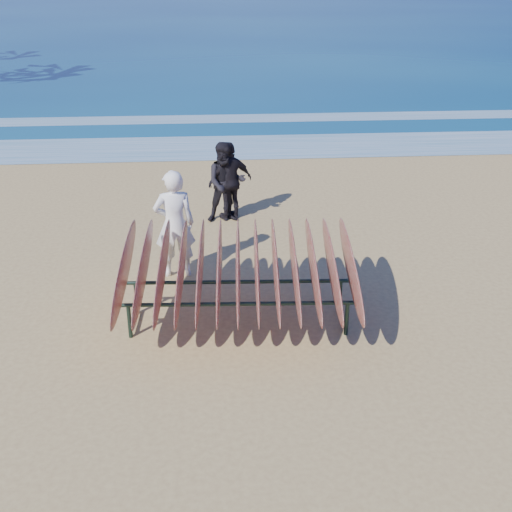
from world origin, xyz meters
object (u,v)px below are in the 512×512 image
object	(u,v)px
person_white	(174,224)
person_dark_b	(230,181)
surfboard_rack	(238,270)
person_dark_a	(226,183)

from	to	relation	value
person_white	person_dark_b	size ratio (longest dim) A/B	1.15
surfboard_rack	person_dark_b	size ratio (longest dim) A/B	2.11
person_dark_b	surfboard_rack	bearing A→B (deg)	65.40
surfboard_rack	person_dark_b	distance (m)	4.09
person_white	person_dark_a	world-z (taller)	person_white
surfboard_rack	person_dark_b	world-z (taller)	person_dark_b
person_dark_a	person_white	bearing A→B (deg)	-114.70
surfboard_rack	person_dark_b	xyz separation A→B (m)	(0.04, 4.09, -0.08)
surfboard_rack	person_dark_a	distance (m)	3.98
surfboard_rack	person_white	bearing A→B (deg)	122.39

